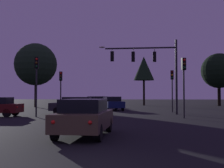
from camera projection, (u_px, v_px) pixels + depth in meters
name	position (u px, v px, depth m)	size (l,w,h in m)	color
ground_plane	(115.00, 111.00, 30.53)	(168.00, 168.00, 0.00)	black
traffic_signal_mast_arm	(150.00, 63.00, 25.69)	(6.96, 0.58, 6.56)	#232326
traffic_light_corner_left	(172.00, 82.00, 28.49)	(0.33, 0.37, 4.12)	#232326
traffic_light_corner_right	(184.00, 75.00, 21.19)	(0.36, 0.38, 4.41)	#232326
traffic_light_median	(36.00, 75.00, 22.50)	(0.35, 0.38, 4.64)	#232326
traffic_light_far_side	(61.00, 83.00, 28.37)	(0.34, 0.37, 3.99)	#232326
car_nearside_lane	(85.00, 117.00, 11.98)	(2.04, 4.51, 1.52)	#473828
car_crossing_right	(77.00, 105.00, 25.42)	(4.66, 2.25, 1.52)	#232328
car_far_lane	(98.00, 102.00, 38.88)	(4.13, 4.32, 1.52)	#473828
car_parked_lot	(112.00, 103.00, 32.56)	(3.06, 4.78, 1.52)	#0F1947
tree_behind_sign	(144.00, 69.00, 47.42)	(3.36, 3.36, 8.00)	black
tree_left_far	(219.00, 71.00, 45.41)	(5.47, 5.47, 8.24)	black
tree_center_horizon	(36.00, 64.00, 40.63)	(5.91, 5.91, 8.94)	black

